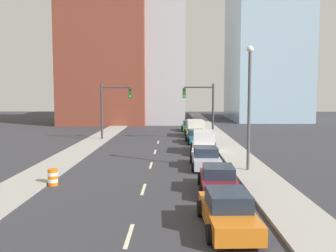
{
  "coord_description": "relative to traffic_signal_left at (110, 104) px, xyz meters",
  "views": [
    {
      "loc": [
        1.64,
        -4.88,
        5.27
      ],
      "look_at": [
        1.14,
        29.63,
        2.2
      ],
      "focal_mm": 40.0,
      "sensor_mm": 36.0,
      "label": 1
    }
  ],
  "objects": [
    {
      "name": "sedan_maroon",
      "position": [
        9.43,
        -21.57,
        -3.35
      ],
      "size": [
        2.25,
        4.68,
        1.38
      ],
      "rotation": [
        0.0,
        0.0,
        -0.04
      ],
      "color": "maroon",
      "rests_on": "ground"
    },
    {
      "name": "sedan_green",
      "position": [
        9.22,
        10.47,
        -3.34
      ],
      "size": [
        2.14,
        4.43,
        1.44
      ],
      "rotation": [
        0.0,
        0.0,
        -0.0
      ],
      "color": "#1E6033",
      "rests_on": "ground"
    },
    {
      "name": "building_brick_left",
      "position": [
        -4.48,
        24.41,
        6.83
      ],
      "size": [
        14.0,
        16.0,
        21.65
      ],
      "color": "brown",
      "rests_on": "ground"
    },
    {
      "name": "sedan_silver",
      "position": [
        9.31,
        -15.12,
        -3.33
      ],
      "size": [
        2.13,
        4.74,
        1.46
      ],
      "rotation": [
        0.0,
        0.0,
        -0.01
      ],
      "color": "#B2B2BC",
      "rests_on": "ground"
    },
    {
      "name": "box_truck_white",
      "position": [
        9.71,
        -8.49,
        -3.08
      ],
      "size": [
        2.53,
        5.32,
        1.92
      ],
      "rotation": [
        0.0,
        0.0,
        -0.05
      ],
      "color": "silver",
      "rests_on": "ground"
    },
    {
      "name": "traffic_signal_right",
      "position": [
        10.46,
        0.0,
        0.0
      ],
      "size": [
        3.48,
        0.35,
        6.27
      ],
      "color": "#38383D",
      "rests_on": "ground"
    },
    {
      "name": "building_glass_right",
      "position": [
        24.77,
        32.41,
        16.03
      ],
      "size": [
        13.0,
        20.0,
        40.05
      ],
      "color": "#99B7CC",
      "rests_on": "ground"
    },
    {
      "name": "traffic_signal_left",
      "position": [
        0.0,
        0.0,
        0.0
      ],
      "size": [
        3.48,
        0.35,
        6.27
      ],
      "color": "#38383D",
      "rests_on": "ground"
    },
    {
      "name": "building_office_center",
      "position": [
        2.91,
        28.41,
        6.92
      ],
      "size": [
        12.0,
        20.0,
        21.83
      ],
      "color": "#A8A8AD",
      "rests_on": "ground"
    },
    {
      "name": "box_truck_yellow",
      "position": [
        9.68,
        3.94,
        -3.04
      ],
      "size": [
        2.51,
        5.41,
        2.0
      ],
      "rotation": [
        0.0,
        0.0,
        0.01
      ],
      "color": "gold",
      "rests_on": "ground"
    },
    {
      "name": "lane_stripe_at_22m",
      "position": [
        5.39,
        -14.42,
        -3.99
      ],
      "size": [
        0.16,
        2.4,
        0.01
      ],
      "primitive_type": "cube",
      "color": "beige",
      "rests_on": "ground"
    },
    {
      "name": "lane_stripe_at_15m",
      "position": [
        5.39,
        -21.2,
        -3.99
      ],
      "size": [
        0.16,
        2.4,
        0.01
      ],
      "primitive_type": "cube",
      "color": "beige",
      "rests_on": "ground"
    },
    {
      "name": "sedan_teal",
      "position": [
        9.47,
        -2.04,
        -3.35
      ],
      "size": [
        2.34,
        4.72,
        1.4
      ],
      "rotation": [
        0.0,
        0.0,
        0.05
      ],
      "color": "#196B75",
      "rests_on": "ground"
    },
    {
      "name": "sidewalk_right",
      "position": [
        12.27,
        8.32,
        -3.92
      ],
      "size": [
        2.64,
        89.45,
        0.16
      ],
      "color": "#9E9B93",
      "rests_on": "ground"
    },
    {
      "name": "street_lamp",
      "position": [
        12.0,
        -16.63,
        0.82
      ],
      "size": [
        0.44,
        0.44,
        8.31
      ],
      "color": "#4C4C51",
      "rests_on": "ground"
    },
    {
      "name": "lane_stripe_at_9m",
      "position": [
        5.39,
        -27.89,
        -3.99
      ],
      "size": [
        0.16,
        2.4,
        0.01
      ],
      "primitive_type": "cube",
      "color": "beige",
      "rests_on": "ground"
    },
    {
      "name": "traffic_barrel",
      "position": [
        0.15,
        -20.43,
        -3.52
      ],
      "size": [
        0.56,
        0.56,
        0.95
      ],
      "color": "orange",
      "rests_on": "ground"
    },
    {
      "name": "lane_stripe_at_28m",
      "position": [
        5.39,
        -8.21,
        -3.99
      ],
      "size": [
        0.16,
        2.4,
        0.01
      ],
      "primitive_type": "cube",
      "color": "beige",
      "rests_on": "ground"
    },
    {
      "name": "lane_stripe_at_35m",
      "position": [
        5.39,
        -1.6,
        -3.99
      ],
      "size": [
        0.16,
        2.4,
        0.01
      ],
      "primitive_type": "cube",
      "color": "beige",
      "rests_on": "ground"
    },
    {
      "name": "sedan_orange",
      "position": [
        9.14,
        -27.1,
        -3.32
      ],
      "size": [
        2.2,
        4.75,
        1.48
      ],
      "rotation": [
        0.0,
        0.0,
        0.05
      ],
      "color": "orange",
      "rests_on": "ground"
    },
    {
      "name": "sidewalk_left",
      "position": [
        -1.5,
        8.32,
        -3.92
      ],
      "size": [
        2.64,
        89.45,
        0.16
      ],
      "color": "#9E9B93",
      "rests_on": "ground"
    }
  ]
}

